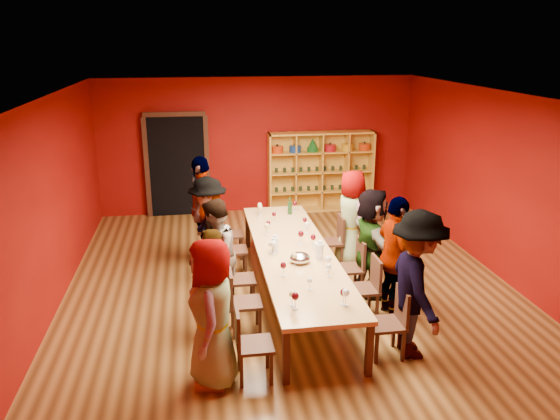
# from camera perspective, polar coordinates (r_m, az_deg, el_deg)

# --- Properties ---
(room_shell) EXTENTS (7.10, 9.10, 3.04)m
(room_shell) POSITION_cam_1_polar(r_m,az_deg,el_deg) (7.95, 1.54, 0.74)
(room_shell) COLOR #573617
(room_shell) RESTS_ON ground
(tasting_table) EXTENTS (1.10, 4.50, 0.75)m
(tasting_table) POSITION_cam_1_polar(r_m,az_deg,el_deg) (8.22, 1.50, -4.61)
(tasting_table) COLOR tan
(tasting_table) RESTS_ON ground
(doorway) EXTENTS (1.40, 0.17, 2.30)m
(doorway) POSITION_cam_1_polar(r_m,az_deg,el_deg) (12.22, -10.68, 4.61)
(doorway) COLOR black
(doorway) RESTS_ON ground
(shelving_unit) EXTENTS (2.40, 0.40, 1.80)m
(shelving_unit) POSITION_cam_1_polar(r_m,az_deg,el_deg) (12.45, 4.25, 4.44)
(shelving_unit) COLOR gold
(shelving_unit) RESTS_ON ground
(chair_person_left_0) EXTENTS (0.42, 0.42, 0.89)m
(chair_person_left_0) POSITION_cam_1_polar(r_m,az_deg,el_deg) (6.42, -3.42, -13.46)
(chair_person_left_0) COLOR #331A11
(chair_person_left_0) RESTS_ON ground
(person_left_0) EXTENTS (0.52, 0.88, 1.75)m
(person_left_0) POSITION_cam_1_polar(r_m,az_deg,el_deg) (6.21, -7.13, -10.68)
(person_left_0) COLOR #4E4E53
(person_left_0) RESTS_ON ground
(chair_person_left_1) EXTENTS (0.42, 0.42, 0.89)m
(chair_person_left_1) POSITION_cam_1_polar(r_m,az_deg,el_deg) (7.34, -4.25, -9.25)
(chair_person_left_1) COLOR #331A11
(chair_person_left_1) RESTS_ON ground
(person_left_1) EXTENTS (0.55, 0.64, 1.50)m
(person_left_1) POSITION_cam_1_polar(r_m,az_deg,el_deg) (7.21, -7.37, -7.63)
(person_left_1) COLOR #4E4E53
(person_left_1) RESTS_ON ground
(chair_person_left_2) EXTENTS (0.42, 0.42, 0.89)m
(chair_person_left_2) POSITION_cam_1_polar(r_m,az_deg,el_deg) (8.01, -4.72, -6.86)
(chair_person_left_2) COLOR #331A11
(chair_person_left_2) RESTS_ON ground
(person_left_2) EXTENTS (0.66, 0.90, 1.66)m
(person_left_2) POSITION_cam_1_polar(r_m,az_deg,el_deg) (7.87, -6.81, -4.76)
(person_left_2) COLOR #5582B0
(person_left_2) RESTS_ON ground
(chair_person_left_3) EXTENTS (0.42, 0.42, 0.89)m
(chair_person_left_3) POSITION_cam_1_polar(r_m,az_deg,el_deg) (9.08, -5.29, -3.85)
(chair_person_left_3) COLOR #331A11
(chair_person_left_3) RESTS_ON ground
(person_left_3) EXTENTS (0.70, 1.17, 1.70)m
(person_left_3) POSITION_cam_1_polar(r_m,az_deg,el_deg) (8.95, -7.44, -1.85)
(person_left_3) COLOR silver
(person_left_3) RESTS_ON ground
(chair_person_left_4) EXTENTS (0.42, 0.42, 0.89)m
(chair_person_left_4) POSITION_cam_1_polar(r_m,az_deg,el_deg) (9.80, -5.60, -2.23)
(chair_person_left_4) COLOR #331A11
(chair_person_left_4) RESTS_ON ground
(person_left_4) EXTENTS (0.74, 1.19, 1.88)m
(person_left_4) POSITION_cam_1_polar(r_m,az_deg,el_deg) (9.64, -8.09, 0.14)
(person_left_4) COLOR #587FB5
(person_left_4) RESTS_ON ground
(chair_person_right_0) EXTENTS (0.42, 0.42, 0.89)m
(chair_person_right_0) POSITION_cam_1_polar(r_m,az_deg,el_deg) (6.98, 11.71, -11.08)
(chair_person_right_0) COLOR #331A11
(chair_person_right_0) RESTS_ON ground
(person_right_0) EXTENTS (0.57, 1.24, 1.87)m
(person_right_0) POSITION_cam_1_polar(r_m,az_deg,el_deg) (6.89, 14.11, -7.58)
(person_right_0) COLOR #131A34
(person_right_0) RESTS_ON ground
(chair_person_right_1) EXTENTS (0.42, 0.42, 0.89)m
(chair_person_right_1) POSITION_cam_1_polar(r_m,az_deg,el_deg) (7.81, 9.18, -7.69)
(chair_person_right_1) COLOR #331A11
(chair_person_right_1) RESTS_ON ground
(person_right_1) EXTENTS (0.55, 1.07, 1.76)m
(person_right_1) POSITION_cam_1_polar(r_m,az_deg,el_deg) (7.78, 11.97, -4.89)
(person_right_1) COLOR #4C4D51
(person_right_1) RESTS_ON ground
(chair_person_right_2) EXTENTS (0.42, 0.42, 0.89)m
(chair_person_right_2) POSITION_cam_1_polar(r_m,az_deg,el_deg) (8.44, 7.68, -5.64)
(chair_person_right_2) COLOR #331A11
(chair_person_right_2) RESTS_ON ground
(person_right_2) EXTENTS (0.57, 1.59, 1.69)m
(person_right_2) POSITION_cam_1_polar(r_m,az_deg,el_deg) (8.39, 9.54, -3.33)
(person_right_2) COLOR #526DA9
(person_right_2) RESTS_ON ground
(chair_person_right_3) EXTENTS (0.42, 0.42, 0.89)m
(chair_person_right_3) POSITION_cam_1_polar(r_m,az_deg,el_deg) (9.47, 5.72, -2.95)
(chair_person_right_3) COLOR #331A11
(chair_person_right_3) RESTS_ON ground
(person_right_3) EXTENTS (0.59, 0.89, 1.68)m
(person_right_3) POSITION_cam_1_polar(r_m,az_deg,el_deg) (9.43, 7.48, -0.87)
(person_right_3) COLOR #121A33
(person_right_3) RESTS_ON ground
(wine_glass_0) EXTENTS (0.09, 0.09, 0.22)m
(wine_glass_0) POSITION_cam_1_polar(r_m,az_deg,el_deg) (6.45, 1.61, -9.07)
(wine_glass_0) COLOR white
(wine_glass_0) RESTS_ON tasting_table
(wine_glass_1) EXTENTS (0.09, 0.09, 0.22)m
(wine_glass_1) POSITION_cam_1_polar(r_m,az_deg,el_deg) (8.40, 2.19, -2.56)
(wine_glass_1) COLOR white
(wine_glass_1) RESTS_ON tasting_table
(wine_glass_2) EXTENTS (0.07, 0.07, 0.18)m
(wine_glass_2) POSITION_cam_1_polar(r_m,az_deg,el_deg) (9.41, -0.63, -0.48)
(wine_glass_2) COLOR white
(wine_glass_2) RESTS_ON tasting_table
(wine_glass_3) EXTENTS (0.07, 0.07, 0.18)m
(wine_glass_3) POSITION_cam_1_polar(r_m,az_deg,el_deg) (9.13, 2.60, -1.08)
(wine_glass_3) COLOR white
(wine_glass_3) RESTS_ON tasting_table
(wine_glass_4) EXTENTS (0.09, 0.09, 0.22)m
(wine_glass_4) POSITION_cam_1_polar(r_m,az_deg,el_deg) (6.57, 6.88, -8.66)
(wine_glass_4) COLOR white
(wine_glass_4) RESTS_ON tasting_table
(wine_glass_5) EXTENTS (0.07, 0.07, 0.18)m
(wine_glass_5) POSITION_cam_1_polar(r_m,az_deg,el_deg) (8.08, -1.00, -3.62)
(wine_glass_5) COLOR white
(wine_glass_5) RESTS_ON tasting_table
(wine_glass_6) EXTENTS (0.09, 0.09, 0.21)m
(wine_glass_6) POSITION_cam_1_polar(r_m,az_deg,el_deg) (8.01, -0.69, -3.62)
(wine_glass_6) COLOR white
(wine_glass_6) RESTS_ON tasting_table
(wine_glass_7) EXTENTS (0.07, 0.07, 0.18)m
(wine_glass_7) POSITION_cam_1_polar(r_m,az_deg,el_deg) (6.93, 3.12, -7.40)
(wine_glass_7) COLOR white
(wine_glass_7) RESTS_ON tasting_table
(wine_glass_8) EXTENTS (0.08, 0.08, 0.20)m
(wine_glass_8) POSITION_cam_1_polar(r_m,az_deg,el_deg) (9.99, 1.55, 0.65)
(wine_glass_8) COLOR white
(wine_glass_8) RESTS_ON tasting_table
(wine_glass_9) EXTENTS (0.08, 0.08, 0.21)m
(wine_glass_9) POSITION_cam_1_polar(r_m,az_deg,el_deg) (9.87, -2.14, 0.46)
(wine_glass_9) COLOR white
(wine_glass_9) RESTS_ON tasting_table
(wine_glass_10) EXTENTS (0.08, 0.08, 0.20)m
(wine_glass_10) POSITION_cam_1_polar(r_m,az_deg,el_deg) (6.54, 1.29, -8.84)
(wine_glass_10) COLOR white
(wine_glass_10) RESTS_ON tasting_table
(wine_glass_11) EXTENTS (0.08, 0.08, 0.21)m
(wine_glass_11) POSITION_cam_1_polar(r_m,az_deg,el_deg) (7.30, 0.35, -5.87)
(wine_glass_11) COLOR white
(wine_glass_11) RESTS_ON tasting_table
(wine_glass_12) EXTENTS (0.08, 0.08, 0.21)m
(wine_glass_12) POSITION_cam_1_polar(r_m,az_deg,el_deg) (8.30, 3.49, -2.91)
(wine_glass_12) COLOR white
(wine_glass_12) RESTS_ON tasting_table
(wine_glass_13) EXTENTS (0.08, 0.08, 0.21)m
(wine_glass_13) POSITION_cam_1_polar(r_m,az_deg,el_deg) (8.78, -1.38, -1.73)
(wine_glass_13) COLOR white
(wine_glass_13) RESTS_ON tasting_table
(wine_glass_14) EXTENTS (0.07, 0.07, 0.18)m
(wine_glass_14) POSITION_cam_1_polar(r_m,az_deg,el_deg) (8.98, -1.25, -1.40)
(wine_glass_14) COLOR white
(wine_glass_14) RESTS_ON tasting_table
(wine_glass_15) EXTENTS (0.08, 0.08, 0.19)m
(wine_glass_15) POSITION_cam_1_polar(r_m,az_deg,el_deg) (7.31, 5.09, -5.97)
(wine_glass_15) COLOR white
(wine_glass_15) RESTS_ON tasting_table
(wine_glass_16) EXTENTS (0.07, 0.07, 0.18)m
(wine_glass_16) POSITION_cam_1_polar(r_m,az_deg,el_deg) (8.09, 3.77, -3.64)
(wine_glass_16) COLOR white
(wine_glass_16) RESTS_ON tasting_table
(wine_glass_17) EXTENTS (0.07, 0.07, 0.18)m
(wine_glass_17) POSITION_cam_1_polar(r_m,az_deg,el_deg) (7.66, 1.54, -4.85)
(wine_glass_17) COLOR white
(wine_glass_17) RESTS_ON tasting_table
(wine_glass_18) EXTENTS (0.09, 0.09, 0.22)m
(wine_glass_18) POSITION_cam_1_polar(r_m,az_deg,el_deg) (7.50, 5.05, -5.20)
(wine_glass_18) COLOR white
(wine_glass_18) RESTS_ON tasting_table
(wine_glass_19) EXTENTS (0.08, 0.08, 0.21)m
(wine_glass_19) POSITION_cam_1_polar(r_m,az_deg,el_deg) (6.60, 6.66, -8.63)
(wine_glass_19) COLOR white
(wine_glass_19) RESTS_ON tasting_table
(wine_glass_20) EXTENTS (0.08, 0.08, 0.19)m
(wine_glass_20) POSITION_cam_1_polar(r_m,az_deg,el_deg) (8.90, 2.88, -1.57)
(wine_glass_20) COLOR white
(wine_glass_20) RESTS_ON tasting_table
(wine_glass_21) EXTENTS (0.09, 0.09, 0.21)m
(wine_glass_21) POSITION_cam_1_polar(r_m,az_deg,el_deg) (9.72, -2.10, 0.22)
(wine_glass_21) COLOR white
(wine_glass_21) RESTS_ON tasting_table
(spittoon_bowl) EXTENTS (0.30, 0.30, 0.16)m
(spittoon_bowl) POSITION_cam_1_polar(r_m,az_deg,el_deg) (7.76, 2.09, -5.04)
(spittoon_bowl) COLOR #B3B5BA
(spittoon_bowl) RESTS_ON tasting_table
(carafe_a) EXTENTS (0.13, 0.13, 0.27)m
(carafe_a) POSITION_cam_1_polar(r_m,az_deg,el_deg) (8.10, -0.52, -3.63)
(carafe_a) COLOR white
(carafe_a) RESTS_ON tasting_table
(carafe_b) EXTENTS (0.14, 0.14, 0.28)m
(carafe_b) POSITION_cam_1_polar(r_m,az_deg,el_deg) (7.87, 4.18, -4.30)
(carafe_b) COLOR white
(carafe_b) RESTS_ON tasting_table
(wine_bottle) EXTENTS (0.09, 0.09, 0.31)m
(wine_bottle) POSITION_cam_1_polar(r_m,az_deg,el_deg) (9.84, 1.03, 0.24)
(wine_bottle) COLOR #143718
(wine_bottle) RESTS_ON tasting_table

